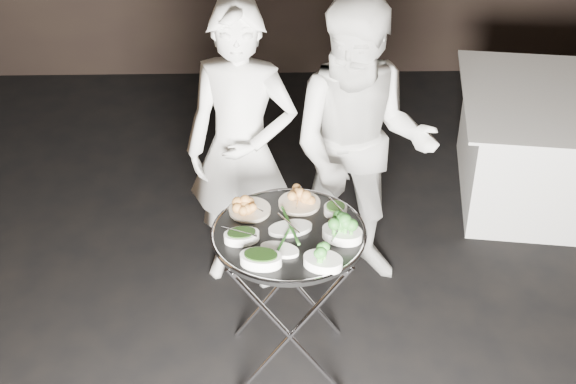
{
  "coord_description": "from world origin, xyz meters",
  "views": [
    {
      "loc": [
        0.14,
        -2.74,
        2.99
      ],
      "look_at": [
        0.21,
        0.27,
        0.95
      ],
      "focal_mm": 50.0,
      "sensor_mm": 36.0,
      "label": 1
    }
  ],
  "objects_px": {
    "serving_tray": "(289,234)",
    "waiter_left": "(242,152)",
    "dining_table": "(556,147)",
    "waiter_right": "(360,148)",
    "tray_stand": "(289,295)"
  },
  "relations": [
    {
      "from": "serving_tray",
      "to": "waiter_right",
      "type": "distance_m",
      "value": 0.83
    },
    {
      "from": "tray_stand",
      "to": "waiter_right",
      "type": "height_order",
      "value": "waiter_right"
    },
    {
      "from": "serving_tray",
      "to": "dining_table",
      "type": "height_order",
      "value": "serving_tray"
    },
    {
      "from": "serving_tray",
      "to": "tray_stand",
      "type": "bearing_deg",
      "value": 153.43
    },
    {
      "from": "dining_table",
      "to": "serving_tray",
      "type": "bearing_deg",
      "value": -139.51
    },
    {
      "from": "waiter_left",
      "to": "dining_table",
      "type": "bearing_deg",
      "value": 34.37
    },
    {
      "from": "waiter_right",
      "to": "tray_stand",
      "type": "bearing_deg",
      "value": -109.71
    },
    {
      "from": "waiter_left",
      "to": "dining_table",
      "type": "height_order",
      "value": "waiter_left"
    },
    {
      "from": "serving_tray",
      "to": "dining_table",
      "type": "distance_m",
      "value": 2.34
    },
    {
      "from": "serving_tray",
      "to": "dining_table",
      "type": "xyz_separation_m",
      "value": [
        1.75,
        1.49,
        -0.46
      ]
    },
    {
      "from": "tray_stand",
      "to": "serving_tray",
      "type": "relative_size",
      "value": 1.17
    },
    {
      "from": "waiter_right",
      "to": "serving_tray",
      "type": "bearing_deg",
      "value": -109.71
    },
    {
      "from": "serving_tray",
      "to": "waiter_left",
      "type": "bearing_deg",
      "value": 107.4
    },
    {
      "from": "tray_stand",
      "to": "dining_table",
      "type": "xyz_separation_m",
      "value": [
        1.75,
        1.49,
        -0.1
      ]
    },
    {
      "from": "serving_tray",
      "to": "waiter_left",
      "type": "relative_size",
      "value": 0.43
    }
  ]
}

